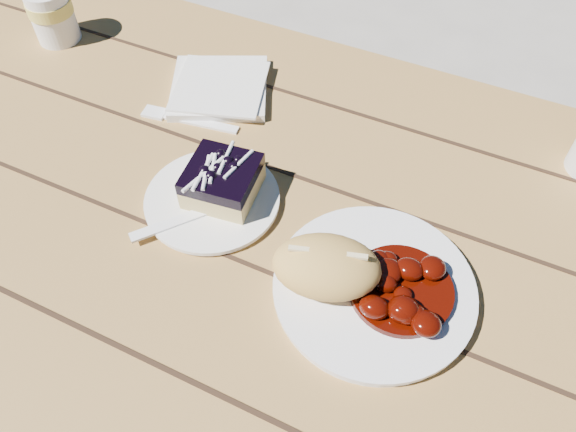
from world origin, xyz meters
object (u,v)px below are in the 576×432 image
at_px(main_plate, 374,289).
at_px(second_cup, 52,15).
at_px(dessert_plate, 212,200).
at_px(blueberry_cake, 222,181).
at_px(picnic_table, 308,295).
at_px(bread_roll, 326,267).

distance_m(main_plate, second_cup, 0.73).
bearing_deg(dessert_plate, blueberry_cake, 56.31).
relative_size(picnic_table, second_cup, 21.98).
height_order(picnic_table, second_cup, second_cup).
relative_size(picnic_table, blueberry_cake, 20.15).
bearing_deg(second_cup, main_plate, -20.35).
xyz_separation_m(picnic_table, bread_roll, (0.05, -0.07, 0.21)).
xyz_separation_m(bread_roll, blueberry_cake, (-0.18, 0.07, -0.01)).
bearing_deg(dessert_plate, main_plate, -9.11).
height_order(picnic_table, main_plate, main_plate).
distance_m(dessert_plate, blueberry_cake, 0.03).
xyz_separation_m(blueberry_cake, second_cup, (-0.45, 0.20, 0.01)).
bearing_deg(main_plate, bread_roll, -160.02).
height_order(bread_roll, dessert_plate, bread_roll).
relative_size(picnic_table, dessert_plate, 11.36).
bearing_deg(dessert_plate, second_cup, 153.93).
distance_m(bread_roll, dessert_plate, 0.20).
distance_m(picnic_table, bread_roll, 0.23).
bearing_deg(second_cup, dessert_plate, -26.07).
relative_size(main_plate, blueberry_cake, 2.36).
distance_m(main_plate, blueberry_cake, 0.24).
relative_size(main_plate, dessert_plate, 1.33).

